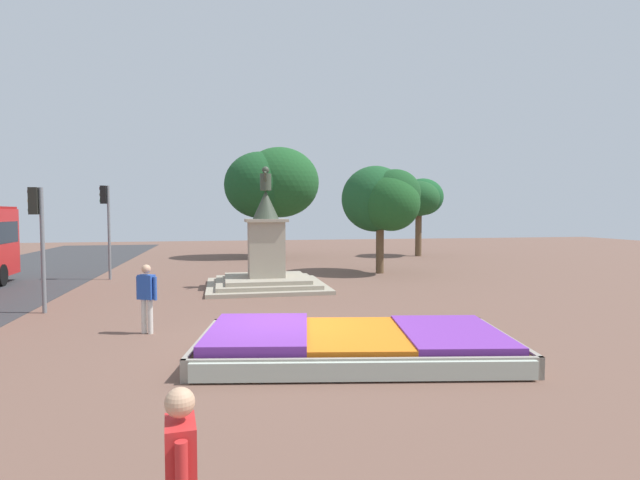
{
  "coord_description": "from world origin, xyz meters",
  "views": [
    {
      "loc": [
        -1.32,
        -11.2,
        3.01
      ],
      "look_at": [
        1.77,
        4.35,
        2.13
      ],
      "focal_mm": 28.0,
      "sensor_mm": 36.0,
      "label": 1
    }
  ],
  "objects_px": {
    "pedestrian_with_handbag": "(147,294)",
    "statue_monument": "(266,262)",
    "flower_planter": "(352,344)",
    "traffic_light_far_corner": "(106,215)",
    "traffic_light_mid_block": "(38,226)"
  },
  "relations": [
    {
      "from": "pedestrian_with_handbag",
      "to": "statue_monument",
      "type": "bearing_deg",
      "value": 62.96
    },
    {
      "from": "flower_planter",
      "to": "statue_monument",
      "type": "distance_m",
      "value": 9.95
    },
    {
      "from": "statue_monument",
      "to": "traffic_light_far_corner",
      "type": "height_order",
      "value": "statue_monument"
    },
    {
      "from": "traffic_light_mid_block",
      "to": "pedestrian_with_handbag",
      "type": "height_order",
      "value": "traffic_light_mid_block"
    },
    {
      "from": "flower_planter",
      "to": "statue_monument",
      "type": "xyz_separation_m",
      "value": [
        -0.92,
        9.87,
        0.78
      ]
    },
    {
      "from": "traffic_light_mid_block",
      "to": "pedestrian_with_handbag",
      "type": "distance_m",
      "value": 5.03
    },
    {
      "from": "traffic_light_mid_block",
      "to": "traffic_light_far_corner",
      "type": "height_order",
      "value": "traffic_light_far_corner"
    },
    {
      "from": "traffic_light_mid_block",
      "to": "traffic_light_far_corner",
      "type": "relative_size",
      "value": 0.89
    },
    {
      "from": "traffic_light_far_corner",
      "to": "pedestrian_with_handbag",
      "type": "bearing_deg",
      "value": -73.55
    },
    {
      "from": "flower_planter",
      "to": "pedestrian_with_handbag",
      "type": "bearing_deg",
      "value": 147.57
    },
    {
      "from": "flower_planter",
      "to": "statue_monument",
      "type": "relative_size",
      "value": 1.45
    },
    {
      "from": "flower_planter",
      "to": "traffic_light_mid_block",
      "type": "height_order",
      "value": "traffic_light_mid_block"
    },
    {
      "from": "flower_planter",
      "to": "traffic_light_far_corner",
      "type": "distance_m",
      "value": 15.88
    },
    {
      "from": "statue_monument",
      "to": "traffic_light_far_corner",
      "type": "xyz_separation_m",
      "value": [
        -6.77,
        3.77,
        1.88
      ]
    },
    {
      "from": "statue_monument",
      "to": "traffic_light_mid_block",
      "type": "xyz_separation_m",
      "value": [
        -7.07,
        -3.78,
        1.59
      ]
    }
  ]
}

